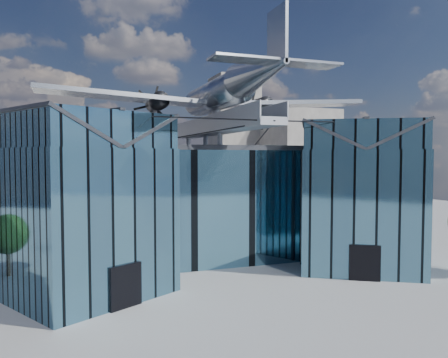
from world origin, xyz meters
name	(u,v)px	position (x,y,z in m)	size (l,w,h in m)	color
ground_plane	(233,275)	(0.00, 0.00, 0.00)	(120.00, 120.00, 0.00)	gray
museum	(210,196)	(0.00, 5.82, 5.54)	(32.88, 24.50, 17.60)	teal
bg_towers	(144,151)	(1.45, 50.49, 10.01)	(77.00, 24.50, 26.00)	gray
tree_side_e	(407,201)	(23.15, 7.62, 4.14)	(5.03, 5.03, 6.11)	#332114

